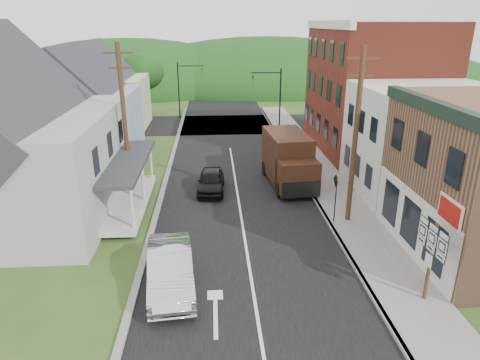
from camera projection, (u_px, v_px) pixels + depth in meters
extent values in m
plane|color=#2D4719|center=(248.00, 259.00, 19.12)|extent=(120.00, 120.00, 0.00)
cube|color=black|center=(235.00, 181.00, 28.48)|extent=(9.00, 90.00, 0.02)
cube|color=black|center=(226.00, 124.00, 44.39)|extent=(60.00, 9.00, 0.02)
cube|color=slate|center=(330.00, 189.00, 26.95)|extent=(2.80, 55.00, 0.15)
cube|color=slate|center=(309.00, 190.00, 26.87)|extent=(0.20, 55.00, 0.15)
cube|color=slate|center=(162.00, 194.00, 26.30)|extent=(0.30, 55.00, 0.12)
cube|color=silver|center=(425.00, 141.00, 25.72)|extent=(8.00, 7.00, 6.50)
cube|color=maroon|center=(372.00, 89.00, 34.00)|extent=(8.00, 12.00, 10.00)
cube|color=#A4A7AA|center=(18.00, 165.00, 23.04)|extent=(10.00, 12.00, 5.50)
cube|color=#8097AF|center=(90.00, 124.00, 33.48)|extent=(7.00, 8.00, 5.00)
cube|color=#BAB490|center=(109.00, 103.00, 41.87)|extent=(7.00, 8.00, 5.00)
cylinder|color=#472D19|center=(355.00, 140.00, 21.18)|extent=(0.26, 0.26, 9.00)
cube|color=#472D19|center=(363.00, 58.00, 19.83)|extent=(1.60, 0.10, 0.10)
cube|color=#472D19|center=(361.00, 76.00, 20.11)|extent=(1.20, 0.10, 0.10)
cylinder|color=#472D19|center=(125.00, 123.00, 24.64)|extent=(0.26, 0.26, 9.00)
cube|color=#472D19|center=(118.00, 53.00, 23.29)|extent=(1.60, 0.10, 0.10)
cube|color=#472D19|center=(119.00, 68.00, 23.57)|extent=(1.20, 0.10, 0.10)
cylinder|color=black|center=(280.00, 101.00, 40.38)|extent=(0.14, 0.14, 6.00)
cylinder|color=black|center=(266.00, 73.00, 39.40)|extent=(2.80, 0.10, 0.10)
imported|color=olive|center=(253.00, 80.00, 39.56)|extent=(0.16, 0.20, 1.00)
cylinder|color=black|center=(179.00, 91.00, 46.31)|extent=(0.14, 0.14, 6.00)
cylinder|color=black|center=(191.00, 66.00, 45.50)|extent=(2.80, 0.10, 0.10)
imported|color=olive|center=(202.00, 72.00, 45.82)|extent=(0.16, 0.20, 1.00)
cylinder|color=#382616|center=(3.00, 119.00, 35.83)|extent=(0.36, 0.36, 4.76)
cylinder|color=#382616|center=(144.00, 98.00, 47.83)|extent=(0.36, 0.36, 3.92)
ellipsoid|color=#123610|center=(142.00, 71.00, 46.81)|extent=(4.80, 4.80, 4.08)
ellipsoid|color=#123610|center=(220.00, 86.00, 70.59)|extent=(90.00, 30.00, 16.00)
imported|color=silver|center=(170.00, 269.00, 16.86)|extent=(2.24, 5.09, 1.63)
imported|color=black|center=(211.00, 181.00, 26.58)|extent=(1.79, 4.05, 1.35)
cube|color=#32190D|center=(287.00, 155.00, 27.87)|extent=(2.76, 4.74, 3.00)
cube|color=#32190D|center=(298.00, 177.00, 25.56)|extent=(2.51, 1.85, 1.96)
cube|color=black|center=(297.00, 162.00, 25.47)|extent=(2.27, 1.42, 0.05)
cube|color=black|center=(301.00, 190.00, 24.93)|extent=(2.28, 0.35, 0.93)
cylinder|color=black|center=(279.00, 190.00, 25.79)|extent=(0.37, 0.95, 0.93)
cylinder|color=black|center=(314.00, 188.00, 26.10)|extent=(0.37, 0.95, 0.93)
cylinder|color=black|center=(265.00, 168.00, 29.62)|extent=(0.37, 0.95, 0.93)
cylinder|color=black|center=(295.00, 167.00, 29.93)|extent=(0.37, 0.95, 0.93)
cube|color=#472D19|center=(430.00, 262.00, 15.64)|extent=(0.10, 0.10, 3.14)
cube|color=black|center=(433.00, 238.00, 15.29)|extent=(0.15, 1.80, 0.07)
cube|color=silver|center=(444.00, 236.00, 14.56)|extent=(0.05, 0.49, 0.20)
cube|color=silver|center=(442.00, 247.00, 14.70)|extent=(0.05, 0.54, 0.49)
cube|color=silver|center=(440.00, 257.00, 14.84)|extent=(0.05, 0.49, 0.25)
cube|color=silver|center=(434.00, 228.00, 15.15)|extent=(0.05, 0.49, 0.20)
cube|color=silver|center=(432.00, 238.00, 15.29)|extent=(0.05, 0.54, 0.49)
cube|color=silver|center=(430.00, 248.00, 15.43)|extent=(0.05, 0.49, 0.25)
cube|color=silver|center=(424.00, 220.00, 15.73)|extent=(0.05, 0.49, 0.20)
cube|color=silver|center=(423.00, 230.00, 15.87)|extent=(0.05, 0.54, 0.49)
cube|color=silver|center=(421.00, 240.00, 16.01)|extent=(0.05, 0.49, 0.25)
cube|color=silver|center=(428.00, 260.00, 15.60)|extent=(0.04, 0.40, 0.49)
cylinder|color=black|center=(335.00, 199.00, 22.02)|extent=(0.06, 0.06, 2.48)
cube|color=black|center=(336.00, 181.00, 21.66)|extent=(0.03, 0.73, 0.73)
cube|color=#E2B10B|center=(336.00, 181.00, 21.66)|extent=(0.04, 0.66, 0.66)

